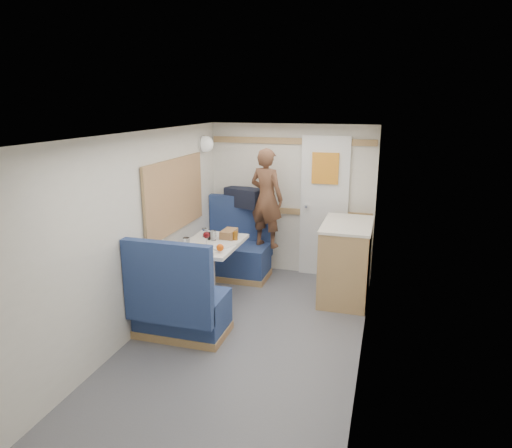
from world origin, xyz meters
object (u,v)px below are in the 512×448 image
(tumbler_left, at_px, (186,243))
(pepper_grinder, at_px, (209,236))
(person, at_px, (266,198))
(salt_grinder, at_px, (212,236))
(beer_glass, at_px, (235,236))
(duffel_bag, at_px, (245,197))
(bench_near, at_px, (180,309))
(tray, at_px, (221,245))
(bench_far, at_px, (236,254))
(dome_light, at_px, (206,144))
(cheese_block, at_px, (200,246))
(orange_fruit, at_px, (220,248))
(wine_glass, at_px, (206,236))
(galley_counter, at_px, (345,260))
(bread_loaf, at_px, (229,234))
(tumbler_right, at_px, (213,236))
(tumbler_mid, at_px, (205,233))
(dinette_table, at_px, (212,256))

(tumbler_left, bearing_deg, pepper_grinder, 71.35)
(person, bearing_deg, salt_grinder, 78.20)
(beer_glass, height_order, salt_grinder, same)
(duffel_bag, bearing_deg, bench_near, -71.23)
(bench_near, distance_m, tray, 0.90)
(person, xyz_separation_m, duffel_bag, (-0.37, 0.24, -0.06))
(bench_far, relative_size, dome_light, 5.25)
(bench_far, xyz_separation_m, cheese_block, (-0.03, -1.11, 0.46))
(orange_fruit, xyz_separation_m, wine_glass, (-0.23, 0.17, 0.07))
(galley_counter, xyz_separation_m, bread_loaf, (-1.33, -0.34, 0.31))
(salt_grinder, bearing_deg, galley_counter, 16.39)
(galley_counter, xyz_separation_m, tray, (-1.32, -0.63, 0.26))
(tray, xyz_separation_m, bread_loaf, (-0.00, 0.29, 0.04))
(bench_far, relative_size, tray, 3.23)
(duffel_bag, relative_size, salt_grinder, 5.24)
(orange_fruit, xyz_separation_m, tumbler_right, (-0.24, 0.41, -0.00))
(orange_fruit, distance_m, tumbler_left, 0.41)
(bench_near, height_order, cheese_block, bench_near)
(tumbler_left, bearing_deg, orange_fruit, -6.51)
(bench_far, bearing_deg, tumbler_right, -90.93)
(orange_fruit, bearing_deg, tray, 109.82)
(bench_near, height_order, galley_counter, bench_near)
(bench_near, height_order, tumbler_mid, bench_near)
(dome_light, bearing_deg, wine_glass, -68.45)
(dome_light, xyz_separation_m, tumbler_mid, (0.23, -0.65, -0.98))
(dome_light, bearing_deg, dinette_table, -65.35)
(orange_fruit, height_order, tumbler_left, tumbler_left)
(dome_light, relative_size, person, 0.16)
(dome_light, distance_m, cheese_block, 1.52)
(tumbler_mid, relative_size, bread_loaf, 0.40)
(bench_far, bearing_deg, pepper_grinder, -94.97)
(tumbler_left, bearing_deg, person, 62.41)
(bench_near, distance_m, person, 1.96)
(orange_fruit, distance_m, salt_grinder, 0.49)
(dinette_table, bearing_deg, bread_loaf, 56.30)
(dinette_table, distance_m, wine_glass, 0.31)
(tumbler_mid, distance_m, bread_loaf, 0.30)
(dinette_table, relative_size, bread_loaf, 3.59)
(bench_near, relative_size, cheese_block, 9.95)
(orange_fruit, distance_m, cheese_block, 0.26)
(bench_far, bearing_deg, bread_loaf, -78.03)
(galley_counter, relative_size, person, 0.72)
(tumbler_left, distance_m, tumbler_mid, 0.46)
(beer_glass, height_order, bread_loaf, bread_loaf)
(tray, xyz_separation_m, tumbler_mid, (-0.30, 0.28, 0.04))
(orange_fruit, relative_size, wine_glass, 0.47)
(tumbler_left, height_order, tumbler_right, tumbler_left)
(duffel_bag, bearing_deg, tumbler_mid, -82.28)
(bench_far, distance_m, tumbler_mid, 0.83)
(bench_near, bearing_deg, duffel_bag, 88.80)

